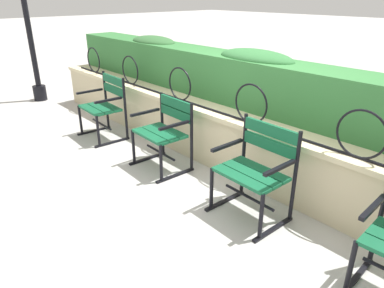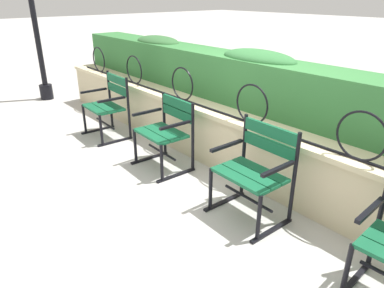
# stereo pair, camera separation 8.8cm
# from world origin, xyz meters

# --- Properties ---
(ground_plane) EXTENTS (60.00, 60.00, 0.00)m
(ground_plane) POSITION_xyz_m (0.00, 0.00, 0.00)
(ground_plane) COLOR #B7B5AF
(stone_wall) EXTENTS (7.97, 0.41, 0.67)m
(stone_wall) POSITION_xyz_m (0.00, 0.75, 0.34)
(stone_wall) COLOR beige
(stone_wall) RESTS_ON ground
(iron_arch_fence) EXTENTS (7.42, 0.02, 0.42)m
(iron_arch_fence) POSITION_xyz_m (-0.31, 0.68, 0.85)
(iron_arch_fence) COLOR black
(iron_arch_fence) RESTS_ON stone_wall
(hedge_row) EXTENTS (7.81, 0.54, 0.69)m
(hedge_row) POSITION_xyz_m (0.00, 1.20, 0.98)
(hedge_row) COLOR #387A3D
(hedge_row) RESTS_ON stone_wall
(park_chair_leftmost) EXTENTS (0.65, 0.55, 0.88)m
(park_chair_leftmost) POSITION_xyz_m (-2.00, 0.18, 0.47)
(park_chair_leftmost) COLOR #145B38
(park_chair_leftmost) RESTS_ON ground
(park_chair_centre_left) EXTENTS (0.64, 0.54, 0.82)m
(park_chair_centre_left) POSITION_xyz_m (-0.67, 0.22, 0.46)
(park_chair_centre_left) COLOR #145B38
(park_chair_centre_left) RESTS_ON ground
(park_chair_centre_right) EXTENTS (0.65, 0.54, 0.88)m
(park_chair_centre_right) POSITION_xyz_m (0.66, 0.24, 0.47)
(park_chair_centre_right) COLOR #145B38
(park_chair_centre_right) RESTS_ON ground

